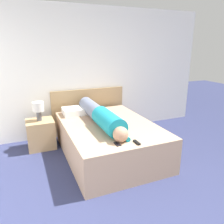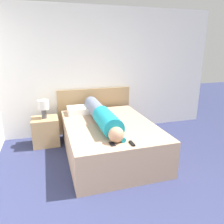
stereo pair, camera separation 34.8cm
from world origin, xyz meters
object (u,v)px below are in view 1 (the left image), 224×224
(table_lamp, at_px, (38,108))
(person_lying, at_px, (101,116))
(cell_phone, at_px, (117,144))
(nightstand, at_px, (41,134))
(tv_remote, at_px, (137,142))
(pillow_near_headboard, at_px, (77,111))
(bed, at_px, (109,139))

(table_lamp, height_order, person_lying, table_lamp)
(person_lying, relative_size, cell_phone, 13.80)
(nightstand, bearing_deg, tv_remote, -55.34)
(table_lamp, height_order, tv_remote, table_lamp)
(pillow_near_headboard, relative_size, cell_phone, 4.02)
(bed, xyz_separation_m, nightstand, (-1.05, 0.75, -0.02))
(bed, xyz_separation_m, cell_phone, (-0.19, -0.79, 0.29))
(cell_phone, bearing_deg, tv_remote, -15.47)
(person_lying, distance_m, cell_phone, 0.84)
(table_lamp, bearing_deg, cell_phone, -60.88)
(bed, xyz_separation_m, pillow_near_headboard, (-0.35, 0.75, 0.35))
(table_lamp, distance_m, person_lying, 1.18)
(table_lamp, relative_size, tv_remote, 2.31)
(tv_remote, distance_m, cell_phone, 0.27)
(table_lamp, xyz_separation_m, tv_remote, (1.11, -1.61, -0.18))
(cell_phone, bearing_deg, nightstand, 119.12)
(tv_remote, bearing_deg, bed, 94.17)
(bed, relative_size, person_lying, 1.12)
(table_lamp, distance_m, cell_phone, 1.77)
(pillow_near_headboard, bearing_deg, nightstand, -179.87)
(person_lying, bearing_deg, pillow_near_headboard, 108.20)
(tv_remote, height_order, cell_phone, tv_remote)
(nightstand, xyz_separation_m, table_lamp, (0.00, 0.00, 0.50))
(pillow_near_headboard, bearing_deg, person_lying, -71.80)
(nightstand, xyz_separation_m, person_lying, (0.93, -0.72, 0.45))
(table_lamp, height_order, cell_phone, table_lamp)
(nightstand, relative_size, person_lying, 0.30)
(pillow_near_headboard, height_order, cell_phone, pillow_near_headboard)
(pillow_near_headboard, bearing_deg, table_lamp, -179.87)
(table_lamp, xyz_separation_m, cell_phone, (0.86, -1.54, -0.19))
(nightstand, xyz_separation_m, cell_phone, (0.86, -1.54, 0.31))
(bed, relative_size, table_lamp, 5.79)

